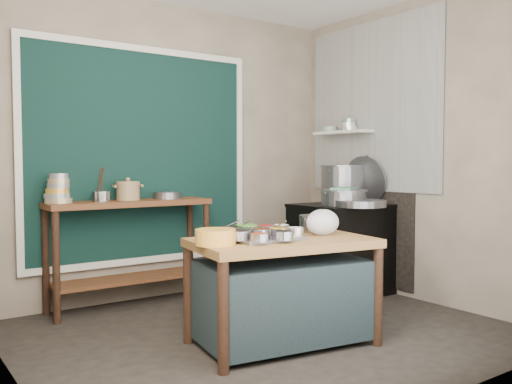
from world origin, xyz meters
TOP-DOWN VIEW (x-y plane):
  - floor at (0.00, 0.00)m, footprint 3.50×3.00m
  - back_wall at (0.00, 1.51)m, footprint 3.50×0.02m
  - left_wall at (-1.76, 0.00)m, footprint 0.02×3.00m
  - right_wall at (1.76, 0.00)m, footprint 0.02×3.00m
  - curtain_panel at (-0.35, 1.47)m, footprint 2.10×0.02m
  - curtain_frame at (-0.35, 1.46)m, footprint 2.22×0.03m
  - tile_panel at (1.74, 0.55)m, footprint 0.02×1.70m
  - soot_patch at (1.74, 0.65)m, footprint 0.01×1.30m
  - wall_shelf at (1.63, 0.85)m, footprint 0.22×0.70m
  - prep_table at (-0.07, -0.30)m, footprint 1.35×0.90m
  - back_counter at (-0.55, 1.28)m, footprint 1.45×0.40m
  - stove_block at (1.35, 0.55)m, footprint 0.90×0.68m
  - stove_top at (1.35, 0.55)m, footprint 0.92×0.69m
  - condiment_tray at (-0.21, -0.27)m, footprint 0.49×0.36m
  - condiment_bowls at (-0.24, -0.25)m, footprint 0.61×0.49m
  - yellow_basin at (-0.60, -0.28)m, footprint 0.28×0.28m
  - saucepan at (0.36, -0.14)m, footprint 0.26×0.26m
  - plastic_bag_a at (0.28, -0.33)m, footprint 0.32×0.29m
  - plastic_bag_b at (0.30, -0.26)m, footprint 0.24×0.23m
  - bowl_stack at (-1.16, 1.29)m, footprint 0.22×0.22m
  - utensil_cup at (-0.81, 1.26)m, footprint 0.15×0.15m
  - ceramic_crock at (-0.55, 1.31)m, footprint 0.23×0.23m
  - wide_bowl at (-0.19, 1.27)m, footprint 0.31×0.31m
  - stock_pot at (1.54, 0.75)m, footprint 0.53×0.53m
  - pot_lid at (1.64, 0.54)m, footprint 0.18×0.49m
  - steamer at (1.24, 0.43)m, footprint 0.52×0.52m
  - green_cloth at (1.24, 0.43)m, footprint 0.31×0.29m
  - shallow_pan at (1.24, 0.21)m, footprint 0.57×0.57m
  - shelf_bowl_stack at (1.63, 0.76)m, footprint 0.15×0.15m
  - shelf_bowl_green at (1.63, 1.05)m, footprint 0.18×0.18m

SIDE VIEW (x-z plane):
  - floor at x=0.00m, z-range -0.02..0.00m
  - prep_table at x=-0.07m, z-range 0.00..0.75m
  - stove_block at x=1.35m, z-range 0.00..0.85m
  - back_counter at x=-0.55m, z-range 0.00..0.95m
  - soot_patch at x=1.74m, z-range 0.05..1.35m
  - condiment_tray at x=-0.21m, z-range 0.75..0.77m
  - yellow_basin at x=-0.60m, z-range 0.75..0.85m
  - condiment_bowls at x=-0.24m, z-range 0.77..0.84m
  - saucepan at x=0.36m, z-range 0.75..0.88m
  - plastic_bag_b at x=0.30m, z-range 0.75..0.89m
  - plastic_bag_a at x=0.28m, z-range 0.75..0.94m
  - stove_top at x=1.35m, z-range 0.85..0.88m
  - shallow_pan at x=1.24m, z-range 0.88..0.94m
  - steamer at x=1.24m, z-range 0.88..1.03m
  - wide_bowl at x=-0.19m, z-range 0.95..1.01m
  - utensil_cup at x=-0.81m, z-range 0.95..1.04m
  - ceramic_crock at x=-0.55m, z-range 0.95..1.10m
  - green_cloth at x=1.24m, z-range 1.03..1.05m
  - bowl_stack at x=-1.16m, z-range 0.93..1.18m
  - stock_pot at x=1.54m, z-range 0.88..1.26m
  - pot_lid at x=1.64m, z-range 0.88..1.35m
  - curtain_panel at x=-0.35m, z-range 0.40..2.30m
  - curtain_frame at x=-0.35m, z-range 0.34..2.36m
  - back_wall at x=0.00m, z-range 0.00..2.80m
  - left_wall at x=-1.76m, z-range 0.00..2.80m
  - right_wall at x=1.76m, z-range 0.00..2.80m
  - wall_shelf at x=1.63m, z-range 1.59..1.61m
  - shelf_bowl_green at x=1.63m, z-range 1.61..1.67m
  - shelf_bowl_stack at x=1.63m, z-range 1.61..1.73m
  - tile_panel at x=1.74m, z-range 1.00..2.70m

